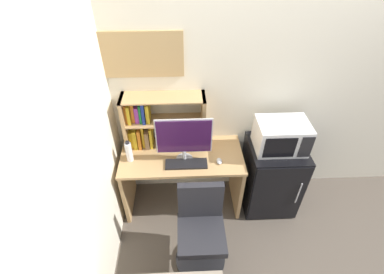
% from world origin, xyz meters
% --- Properties ---
extents(wall_back, '(6.40, 0.04, 2.60)m').
position_xyz_m(wall_back, '(0.40, 0.02, 1.30)').
color(wall_back, silver).
rests_on(wall_back, ground_plane).
extents(wall_left, '(0.04, 4.40, 2.60)m').
position_xyz_m(wall_left, '(-1.62, -1.60, 1.30)').
color(wall_left, silver).
rests_on(wall_left, ground_plane).
extents(desk, '(1.21, 0.57, 0.74)m').
position_xyz_m(desk, '(-0.95, -0.29, 0.51)').
color(desk, tan).
rests_on(desk, ground_plane).
extents(hutch_bookshelf, '(0.78, 0.23, 0.57)m').
position_xyz_m(hutch_bookshelf, '(-1.23, -0.11, 1.03)').
color(hutch_bookshelf, tan).
rests_on(hutch_bookshelf, desk).
extents(monitor, '(0.52, 0.16, 0.48)m').
position_xyz_m(monitor, '(-0.92, -0.35, 1.01)').
color(monitor, '#B7B7BC').
rests_on(monitor, desk).
extents(keyboard, '(0.40, 0.13, 0.02)m').
position_xyz_m(keyboard, '(-0.91, -0.42, 0.75)').
color(keyboard, black).
rests_on(keyboard, desk).
extents(computer_mouse, '(0.05, 0.09, 0.03)m').
position_xyz_m(computer_mouse, '(-0.59, -0.40, 0.75)').
color(computer_mouse, silver).
rests_on(computer_mouse, desk).
extents(water_bottle, '(0.06, 0.06, 0.23)m').
position_xyz_m(water_bottle, '(-1.44, -0.33, 0.84)').
color(water_bottle, silver).
rests_on(water_bottle, desk).
extents(mini_fridge, '(0.55, 0.56, 0.81)m').
position_xyz_m(mini_fridge, '(0.00, -0.30, 0.40)').
color(mini_fridge, black).
rests_on(mini_fridge, ground_plane).
extents(microwave, '(0.48, 0.35, 0.29)m').
position_xyz_m(microwave, '(0.00, -0.30, 0.95)').
color(microwave, silver).
rests_on(microwave, mini_fridge).
extents(desk_chair, '(0.47, 0.47, 0.88)m').
position_xyz_m(desk_chair, '(-0.79, -0.93, 0.39)').
color(desk_chair, black).
rests_on(desk_chair, ground_plane).
extents(wall_corkboard, '(0.79, 0.02, 0.40)m').
position_xyz_m(wall_corkboard, '(-1.30, -0.01, 1.65)').
color(wall_corkboard, tan).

